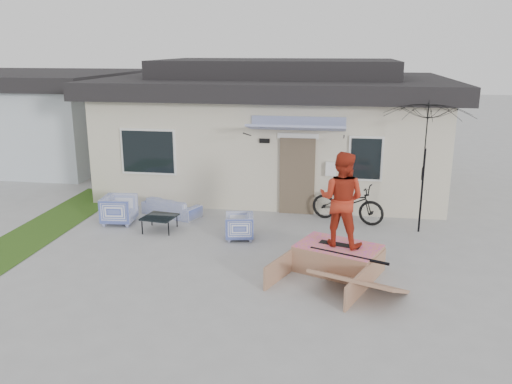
# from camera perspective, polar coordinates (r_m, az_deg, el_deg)

# --- Properties ---
(ground) EXTENTS (90.00, 90.00, 0.00)m
(ground) POSITION_cam_1_polar(r_m,az_deg,el_deg) (10.71, -3.17, -9.19)
(ground) COLOR #9D9D9D
(ground) RESTS_ON ground
(grass_strip) EXTENTS (1.40, 8.00, 0.01)m
(grass_strip) POSITION_cam_1_polar(r_m,az_deg,el_deg) (14.35, -22.15, -3.85)
(grass_strip) COLOR #294C16
(grass_strip) RESTS_ON ground
(house) EXTENTS (10.80, 8.49, 4.10)m
(house) POSITION_cam_1_polar(r_m,az_deg,el_deg) (17.81, 2.26, 7.25)
(house) COLOR beige
(house) RESTS_ON ground
(neighbor_house) EXTENTS (8.60, 7.60, 3.50)m
(neighbor_house) POSITION_cam_1_polar(r_m,az_deg,el_deg) (23.39, -23.77, 7.53)
(neighbor_house) COLOR silver
(neighbor_house) RESTS_ON ground
(loveseat) EXTENTS (1.70, 1.06, 0.64)m
(loveseat) POSITION_cam_1_polar(r_m,az_deg,el_deg) (14.59, -9.06, -1.27)
(loveseat) COLOR #3B4CA2
(loveseat) RESTS_ON ground
(armchair_left) EXTENTS (0.80, 0.85, 0.81)m
(armchair_left) POSITION_cam_1_polar(r_m,az_deg,el_deg) (14.19, -14.50, -1.69)
(armchair_left) COLOR #3B4CA2
(armchair_left) RESTS_ON ground
(armchair_right) EXTENTS (0.73, 0.76, 0.68)m
(armchair_right) POSITION_cam_1_polar(r_m,az_deg,el_deg) (12.66, -1.83, -3.58)
(armchair_right) COLOR #3B4CA2
(armchair_right) RESTS_ON ground
(coffee_table) EXTENTS (0.86, 0.86, 0.37)m
(coffee_table) POSITION_cam_1_polar(r_m,az_deg,el_deg) (13.47, -10.30, -3.33)
(coffee_table) COLOR black
(coffee_table) RESTS_ON ground
(bicycle) EXTENTS (2.06, 1.26, 1.24)m
(bicycle) POSITION_cam_1_polar(r_m,az_deg,el_deg) (14.00, 9.85, -0.73)
(bicycle) COLOR black
(bicycle) RESTS_ON ground
(patio_umbrella) EXTENTS (2.19, 2.02, 2.20)m
(patio_umbrella) POSITION_cam_1_polar(r_m,az_deg,el_deg) (13.39, 17.65, 3.01)
(patio_umbrella) COLOR black
(patio_umbrella) RESTS_ON ground
(skate_ramp) EXTENTS (2.30, 2.59, 0.54)m
(skate_ramp) POSITION_cam_1_polar(r_m,az_deg,el_deg) (11.04, 8.80, -7.06)
(skate_ramp) COLOR #986A4F
(skate_ramp) RESTS_ON ground
(skateboard) EXTENTS (0.86, 0.44, 0.05)m
(skateboard) POSITION_cam_1_polar(r_m,az_deg,el_deg) (10.98, 8.97, -5.55)
(skateboard) COLOR black
(skateboard) RESTS_ON skate_ramp
(skater) EXTENTS (1.11, 0.97, 1.92)m
(skater) POSITION_cam_1_polar(r_m,az_deg,el_deg) (10.67, 9.19, -0.59)
(skater) COLOR #AC2C19
(skater) RESTS_ON skateboard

